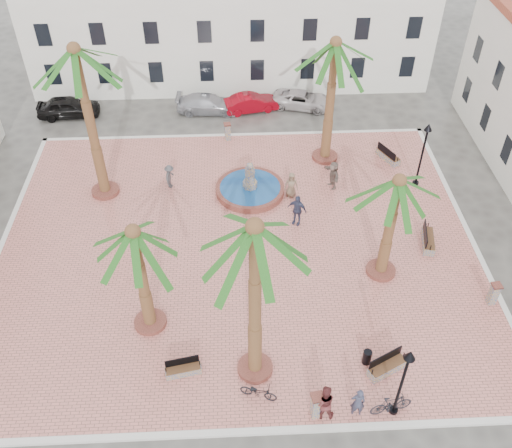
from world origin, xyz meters
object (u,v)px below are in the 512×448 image
object	(u,v)px
palm_ne	(334,57)
bollard_se	(316,405)
bicycle_b	(391,404)
bench_s	(183,370)
cyclist_b	(324,402)
pedestrian_east	(333,175)
litter_bin	(367,357)
bench_e	(428,240)
car_red	(251,103)
bollard_n	(228,131)
palm_sw	(135,245)
palm_nw	(78,67)
pedestrian_fountain_b	(297,210)
bench_se	(387,367)
cyclist_a	(358,402)
lamppost_s	(405,372)
pedestrian_fountain_a	(291,185)
palm_s	(255,246)
bollard_e	(494,293)
pedestrian_north	(170,176)
lamppost_e	(425,144)
car_white	(303,100)
car_silver	(208,104)
palm_e	(397,194)
bench_ne	(388,156)
car_black	(68,107)
fountain	(250,188)

from	to	relation	value
palm_ne	bollard_se	size ratio (longest dim) A/B	5.93
bicycle_b	bench_s	bearing A→B (deg)	64.42
cyclist_b	pedestrian_east	distance (m)	15.50
bicycle_b	litter_bin	bearing A→B (deg)	1.00
bench_e	litter_bin	distance (m)	8.88
bench_s	bench_e	bearing A→B (deg)	19.61
cyclist_b	car_red	size ratio (longest dim) A/B	0.49
bollard_se	bollard_n	xyz separation A→B (m)	(-3.42, 20.80, -0.07)
palm_sw	palm_nw	bearing A→B (deg)	109.59
palm_nw	pedestrian_fountain_b	world-z (taller)	palm_nw
pedestrian_east	bench_e	bearing A→B (deg)	23.52
bench_se	cyclist_a	bearing A→B (deg)	-157.83
bench_s	pedestrian_east	bearing A→B (deg)	45.92
palm_sw	lamppost_s	distance (m)	11.96
pedestrian_fountain_a	pedestrian_fountain_b	world-z (taller)	pedestrian_fountain_b
pedestrian_east	palm_s	bearing A→B (deg)	-38.88
bench_e	cyclist_a	distance (m)	11.47
palm_s	bollard_se	size ratio (longest dim) A/B	6.35
bollard_se	cyclist_b	distance (m)	0.38
bollard_e	pedestrian_north	world-z (taller)	pedestrian_north
cyclist_a	bench_e	bearing A→B (deg)	-114.66
bollard_n	bollard_e	size ratio (longest dim) A/B	0.97
lamppost_e	car_white	world-z (taller)	lamppost_e
car_white	car_silver	bearing A→B (deg)	108.12
litter_bin	pedestrian_east	world-z (taller)	pedestrian_east
bicycle_b	pedestrian_north	bearing A→B (deg)	21.89
pedestrian_fountain_a	car_silver	distance (m)	11.54
cyclist_b	bollard_se	bearing A→B (deg)	3.55
palm_e	lamppost_s	bearing A→B (deg)	-98.21
bench_ne	palm_s	bearing A→B (deg)	122.68
car_silver	bench_e	bearing A→B (deg)	-136.43
bollard_n	pedestrian_fountain_b	world-z (taller)	pedestrian_fountain_b
lamppost_s	car_black	bearing A→B (deg)	126.37
fountain	palm_e	world-z (taller)	palm_e
bollard_e	car_black	xyz separation A→B (m)	(-24.31, 19.03, -0.07)
lamppost_e	bench_s	bearing A→B (deg)	-136.60
bollard_n	palm_e	bearing A→B (deg)	-58.54
pedestrian_east	lamppost_s	bearing A→B (deg)	-15.19
bench_se	pedestrian_fountain_b	bearing A→B (deg)	79.78
cyclist_a	car_black	distance (m)	29.72
bench_e	cyclist_a	world-z (taller)	cyclist_a
palm_nw	bench_s	xyz separation A→B (m)	(5.36, -13.07, -8.02)
bollard_se	palm_nw	bearing A→B (deg)	125.42
cyclist_b	bench_e	bearing A→B (deg)	-122.16
palm_e	bicycle_b	bearing A→B (deg)	-99.34
cyclist_a	palm_nw	bearing A→B (deg)	-45.24
palm_nw	palm_s	world-z (taller)	palm_nw
cyclist_a	palm_e	bearing A→B (deg)	-103.57
palm_s	cyclist_b	size ratio (longest dim) A/B	4.63
bicycle_b	car_silver	bearing A→B (deg)	7.00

